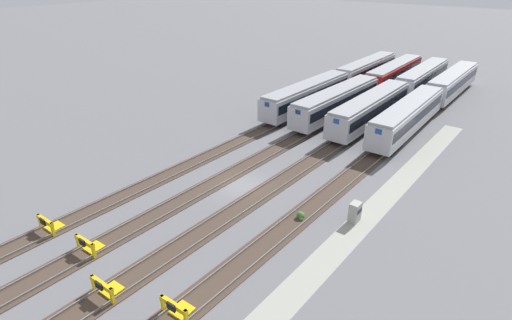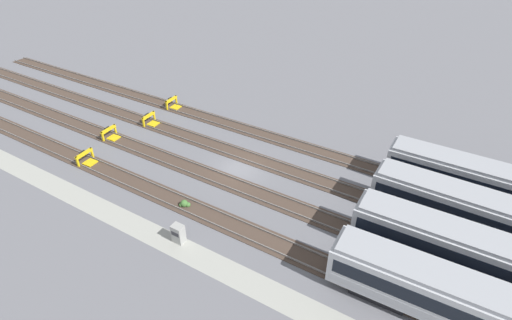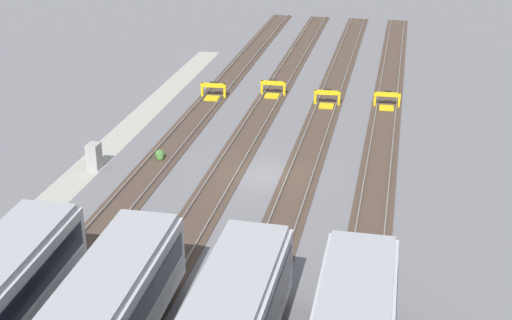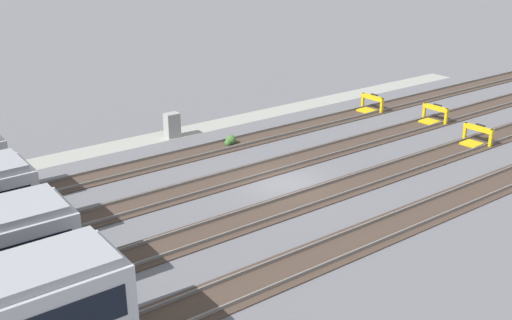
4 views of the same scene
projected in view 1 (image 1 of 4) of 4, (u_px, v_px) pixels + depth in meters
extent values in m
plane|color=slate|center=(243.00, 186.00, 35.36)|extent=(400.00, 400.00, 0.00)
cube|color=#9E9E93|center=(354.00, 230.00, 29.34)|extent=(54.00, 2.00, 0.01)
cube|color=#47382D|center=(307.00, 211.00, 31.59)|extent=(90.00, 2.23, 0.06)
cube|color=slate|center=(299.00, 207.00, 31.94)|extent=(90.00, 0.07, 0.15)
cube|color=slate|center=(315.00, 213.00, 31.14)|extent=(90.00, 0.07, 0.15)
cube|color=#47382D|center=(262.00, 193.00, 34.10)|extent=(90.00, 2.24, 0.06)
cube|color=slate|center=(256.00, 190.00, 34.45)|extent=(90.00, 0.07, 0.15)
cube|color=slate|center=(269.00, 195.00, 33.65)|extent=(90.00, 0.07, 0.15)
cube|color=#47382D|center=(224.00, 178.00, 36.61)|extent=(90.00, 2.24, 0.06)
cube|color=slate|center=(218.00, 175.00, 36.96)|extent=(90.00, 0.07, 0.15)
cube|color=slate|center=(230.00, 179.00, 36.16)|extent=(90.00, 0.07, 0.15)
cube|color=#47382D|center=(190.00, 164.00, 39.12)|extent=(90.00, 2.23, 0.06)
cube|color=slate|center=(185.00, 161.00, 39.47)|extent=(90.00, 0.07, 0.15)
cube|color=slate|center=(196.00, 165.00, 38.67)|extent=(90.00, 0.07, 0.15)
cube|color=#B7BABF|center=(367.00, 70.00, 66.33)|extent=(18.05, 3.14, 2.70)
cube|color=black|center=(367.00, 68.00, 66.18)|extent=(17.33, 3.17, 1.08)
cube|color=#A8AAAF|center=(366.00, 74.00, 66.66)|extent=(17.69, 3.16, 0.54)
cube|color=#999BA0|center=(368.00, 61.00, 65.67)|extent=(17.50, 2.85, 0.30)
cube|color=blue|center=(388.00, 55.00, 72.28)|extent=(0.09, 0.70, 0.56)
cube|color=blue|center=(343.00, 74.00, 59.50)|extent=(0.09, 0.70, 0.56)
cube|color=black|center=(378.00, 74.00, 71.05)|extent=(3.64, 2.31, 0.70)
cube|color=black|center=(351.00, 87.00, 63.09)|extent=(3.64, 2.31, 0.70)
cube|color=#B7BABF|center=(370.00, 109.00, 48.18)|extent=(18.04, 3.07, 2.70)
cube|color=black|center=(371.00, 106.00, 48.04)|extent=(17.32, 3.10, 1.08)
cube|color=#A8AAAF|center=(370.00, 115.00, 48.51)|extent=(17.68, 3.09, 0.54)
cube|color=#999BA0|center=(372.00, 97.00, 47.53)|extent=(17.50, 2.78, 0.30)
cube|color=blue|center=(398.00, 85.00, 54.12)|extent=(0.09, 0.70, 0.56)
cube|color=blue|center=(336.00, 121.00, 41.37)|extent=(0.09, 0.70, 0.56)
cube|color=black|center=(386.00, 110.00, 52.89)|extent=(3.63, 2.29, 0.70)
cube|color=black|center=(348.00, 136.00, 44.95)|extent=(3.63, 2.29, 0.70)
cube|color=#B7BABF|center=(407.00, 116.00, 45.65)|extent=(18.07, 3.26, 2.70)
cube|color=black|center=(408.00, 114.00, 45.51)|extent=(17.35, 3.28, 1.08)
cube|color=#A8AAAF|center=(406.00, 123.00, 45.98)|extent=(17.71, 3.28, 0.54)
cube|color=#999BA0|center=(410.00, 104.00, 45.00)|extent=(17.52, 2.97, 0.30)
cube|color=blue|center=(432.00, 91.00, 51.65)|extent=(0.10, 0.70, 0.56)
cube|color=blue|center=(379.00, 131.00, 38.79)|extent=(0.10, 0.70, 0.56)
cube|color=black|center=(420.00, 117.00, 50.40)|extent=(3.66, 2.33, 0.70)
cube|color=black|center=(387.00, 146.00, 42.39)|extent=(3.66, 2.33, 0.70)
cube|color=#B7BABF|center=(337.00, 102.00, 50.72)|extent=(18.03, 2.98, 2.70)
cube|color=black|center=(337.00, 99.00, 50.58)|extent=(17.31, 3.01, 1.08)
cube|color=#A8AAAF|center=(336.00, 107.00, 51.05)|extent=(17.67, 3.01, 0.54)
cube|color=#999BA0|center=(338.00, 90.00, 50.07)|extent=(17.48, 2.70, 0.30)
cube|color=blue|center=(369.00, 80.00, 56.53)|extent=(0.09, 0.70, 0.56)
cube|color=blue|center=(298.00, 112.00, 44.03)|extent=(0.09, 0.70, 0.56)
cube|color=black|center=(356.00, 104.00, 55.35)|extent=(3.62, 2.28, 0.70)
cube|color=black|center=(313.00, 126.00, 47.57)|extent=(3.62, 2.28, 0.70)
cube|color=#B7BABF|center=(423.00, 78.00, 61.62)|extent=(18.06, 3.24, 2.70)
cube|color=black|center=(423.00, 76.00, 61.48)|extent=(17.34, 3.26, 1.08)
cube|color=#A8AAAF|center=(422.00, 83.00, 61.95)|extent=(17.70, 3.26, 0.54)
cube|color=#999BA0|center=(424.00, 68.00, 60.96)|extent=(17.52, 2.94, 0.30)
cube|color=blue|center=(440.00, 61.00, 67.60)|extent=(0.10, 0.70, 0.56)
cube|color=blue|center=(404.00, 84.00, 54.76)|extent=(0.10, 0.70, 0.56)
cube|color=black|center=(431.00, 81.00, 66.36)|extent=(3.65, 2.33, 0.70)
cube|color=black|center=(409.00, 97.00, 58.36)|extent=(3.65, 2.33, 0.70)
cube|color=#A80F0F|center=(394.00, 74.00, 63.99)|extent=(18.06, 3.22, 2.70)
cube|color=black|center=(395.00, 72.00, 63.85)|extent=(17.34, 3.25, 1.08)
cube|color=#990000|center=(394.00, 78.00, 64.32)|extent=(17.70, 3.25, 0.54)
cube|color=#999BA0|center=(396.00, 64.00, 63.34)|extent=(17.51, 2.93, 0.30)
cube|color=blue|center=(413.00, 58.00, 69.97)|extent=(0.10, 0.70, 0.56)
cube|color=blue|center=(373.00, 79.00, 57.14)|extent=(0.10, 0.70, 0.56)
cube|color=black|center=(404.00, 77.00, 68.73)|extent=(3.65, 2.32, 0.70)
cube|color=black|center=(380.00, 92.00, 60.74)|extent=(3.65, 2.32, 0.70)
cube|color=#B7BABF|center=(307.00, 95.00, 53.20)|extent=(18.01, 2.89, 2.70)
cube|color=black|center=(307.00, 93.00, 53.06)|extent=(17.29, 2.93, 1.08)
cube|color=#A8AAAF|center=(307.00, 101.00, 53.53)|extent=(17.65, 2.92, 0.54)
cube|color=#999BA0|center=(308.00, 84.00, 52.55)|extent=(17.47, 2.61, 0.30)
cube|color=blue|center=(340.00, 75.00, 59.09)|extent=(0.08, 0.70, 0.56)
cube|color=blue|center=(267.00, 104.00, 46.44)|extent=(0.08, 0.70, 0.56)
cube|color=black|center=(327.00, 98.00, 57.88)|extent=(3.61, 2.26, 0.70)
cube|color=black|center=(283.00, 118.00, 50.00)|extent=(3.61, 2.26, 0.70)
cube|color=#B7BABF|center=(452.00, 83.00, 59.06)|extent=(18.02, 2.95, 2.70)
cube|color=black|center=(453.00, 80.00, 58.92)|extent=(17.30, 2.98, 1.08)
cube|color=#A8AAAF|center=(451.00, 87.00, 59.39)|extent=(17.66, 2.98, 0.54)
cube|color=#999BA0|center=(455.00, 72.00, 58.41)|extent=(17.48, 2.67, 0.30)
cube|color=blue|center=(469.00, 65.00, 64.97)|extent=(0.09, 0.70, 0.56)
cube|color=blue|center=(436.00, 89.00, 52.28)|extent=(0.09, 0.70, 0.56)
cube|color=black|center=(460.00, 86.00, 63.75)|extent=(3.62, 2.27, 0.70)
cube|color=black|center=(439.00, 103.00, 55.85)|extent=(3.62, 2.27, 0.70)
cube|color=gold|center=(163.00, 303.00, 22.23)|extent=(0.19, 0.19, 1.15)
cube|color=gold|center=(186.00, 318.00, 21.28)|extent=(0.19, 0.19, 1.15)
cube|color=gold|center=(174.00, 305.00, 21.57)|extent=(0.33, 2.01, 0.30)
cube|color=gold|center=(182.00, 311.00, 22.37)|extent=(1.15, 1.13, 0.18)
cube|color=black|center=(171.00, 307.00, 21.44)|extent=(0.15, 0.60, 0.44)
cube|color=gold|center=(94.00, 283.00, 23.66)|extent=(0.19, 0.19, 1.15)
cube|color=gold|center=(112.00, 296.00, 22.70)|extent=(0.19, 0.19, 1.15)
cube|color=gold|center=(101.00, 284.00, 23.00)|extent=(0.32, 2.01, 0.30)
cube|color=gold|center=(112.00, 290.00, 23.79)|extent=(1.14, 1.12, 0.18)
cube|color=black|center=(99.00, 286.00, 22.87)|extent=(0.14, 0.60, 0.44)
cube|color=gold|center=(78.00, 241.00, 27.25)|extent=(0.19, 0.19, 1.15)
cube|color=gold|center=(94.00, 251.00, 26.30)|extent=(0.19, 0.19, 1.15)
cube|color=gold|center=(84.00, 241.00, 26.59)|extent=(0.33, 2.01, 0.30)
cube|color=gold|center=(94.00, 248.00, 27.39)|extent=(1.15, 1.13, 0.18)
cube|color=black|center=(82.00, 242.00, 26.46)|extent=(0.15, 0.60, 0.44)
cube|color=gold|center=(40.00, 221.00, 29.43)|extent=(0.19, 0.19, 1.15)
cube|color=gold|center=(53.00, 230.00, 28.46)|extent=(0.19, 0.19, 1.15)
cube|color=gold|center=(45.00, 220.00, 28.76)|extent=(0.31, 2.01, 0.30)
cube|color=gold|center=(55.00, 227.00, 29.55)|extent=(1.14, 1.12, 0.18)
cube|color=black|center=(42.00, 222.00, 28.63)|extent=(0.14, 0.60, 0.44)
cube|color=#9E9E99|center=(355.00, 212.00, 30.08)|extent=(0.90, 0.70, 1.60)
cube|color=#333338|center=(360.00, 211.00, 29.78)|extent=(0.70, 0.04, 0.36)
sphere|color=#427033|center=(301.00, 215.00, 30.61)|extent=(0.64, 0.64, 0.64)
sphere|color=#427033|center=(301.00, 214.00, 30.94)|extent=(0.44, 0.44, 0.44)
sphere|color=#427033|center=(301.00, 219.00, 30.42)|extent=(0.36, 0.36, 0.36)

